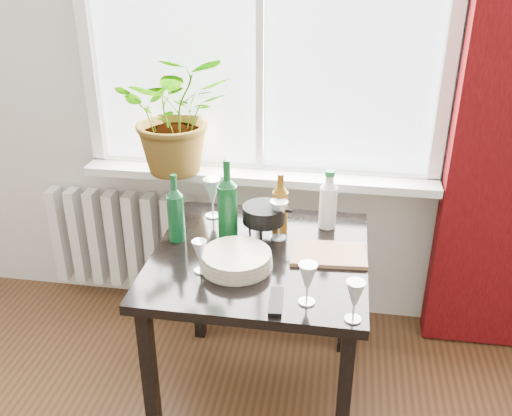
% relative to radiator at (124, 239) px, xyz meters
% --- Properties ---
extents(window, '(1.72, 0.08, 1.62)m').
position_rel_radiator_xyz_m(window, '(0.75, 0.04, 1.22)').
color(window, white).
rests_on(window, ground).
extents(windowsill, '(1.72, 0.20, 0.04)m').
position_rel_radiator_xyz_m(windowsill, '(0.75, -0.03, 0.44)').
color(windowsill, silver).
rests_on(windowsill, ground).
extents(radiator, '(0.80, 0.10, 0.55)m').
position_rel_radiator_xyz_m(radiator, '(0.00, 0.00, 0.00)').
color(radiator, silver).
rests_on(radiator, ground).
extents(table, '(0.85, 0.85, 0.74)m').
position_rel_radiator_xyz_m(table, '(0.85, -0.63, 0.27)').
color(table, black).
rests_on(table, ground).
extents(potted_plant, '(0.61, 0.56, 0.58)m').
position_rel_radiator_xyz_m(potted_plant, '(0.37, -0.08, 0.75)').
color(potted_plant, '#2D7920').
rests_on(potted_plant, windowsill).
extents(wine_bottle_left, '(0.09, 0.09, 0.29)m').
position_rel_radiator_xyz_m(wine_bottle_left, '(0.49, -0.57, 0.51)').
color(wine_bottle_left, '#0D4420').
rests_on(wine_bottle_left, table).
extents(wine_bottle_right, '(0.10, 0.10, 0.35)m').
position_rel_radiator_xyz_m(wine_bottle_right, '(0.70, -0.52, 0.54)').
color(wine_bottle_right, '#0D441B').
rests_on(wine_bottle_right, table).
extents(bottle_amber, '(0.09, 0.09, 0.27)m').
position_rel_radiator_xyz_m(bottle_amber, '(0.91, -0.44, 0.50)').
color(bottle_amber, '#693D0B').
rests_on(bottle_amber, table).
extents(cleaning_bottle, '(0.09, 0.09, 0.26)m').
position_rel_radiator_xyz_m(cleaning_bottle, '(1.10, -0.35, 0.49)').
color(cleaning_bottle, silver).
rests_on(cleaning_bottle, table).
extents(wineglass_front_right, '(0.07, 0.07, 0.16)m').
position_rel_radiator_xyz_m(wineglass_front_right, '(1.06, -0.93, 0.44)').
color(wineglass_front_right, silver).
rests_on(wineglass_front_right, table).
extents(wineglass_far_right, '(0.08, 0.08, 0.15)m').
position_rel_radiator_xyz_m(wineglass_far_right, '(1.22, -1.00, 0.44)').
color(wineglass_far_right, '#B0B5BE').
rests_on(wineglass_far_right, table).
extents(wineglass_back_center, '(0.09, 0.09, 0.18)m').
position_rel_radiator_xyz_m(wineglass_back_center, '(0.91, -0.49, 0.45)').
color(wineglass_back_center, silver).
rests_on(wineglass_back_center, table).
extents(wineglass_back_left, '(0.10, 0.10, 0.19)m').
position_rel_radiator_xyz_m(wineglass_back_left, '(0.59, -0.34, 0.45)').
color(wineglass_back_left, silver).
rests_on(wineglass_back_left, table).
extents(wineglass_front_left, '(0.06, 0.06, 0.13)m').
position_rel_radiator_xyz_m(wineglass_front_left, '(0.65, -0.80, 0.43)').
color(wineglass_front_left, silver).
rests_on(wineglass_front_left, table).
extents(plate_stack, '(0.35, 0.35, 0.06)m').
position_rel_radiator_xyz_m(plate_stack, '(0.78, -0.74, 0.39)').
color(plate_stack, beige).
rests_on(plate_stack, table).
extents(fondue_pot, '(0.22, 0.20, 0.14)m').
position_rel_radiator_xyz_m(fondue_pot, '(0.84, -0.48, 0.43)').
color(fondue_pot, black).
rests_on(fondue_pot, table).
extents(tv_remote, '(0.06, 0.16, 0.02)m').
position_rel_radiator_xyz_m(tv_remote, '(0.96, -0.96, 0.37)').
color(tv_remote, black).
rests_on(tv_remote, table).
extents(cutting_board, '(0.31, 0.21, 0.02)m').
position_rel_radiator_xyz_m(cutting_board, '(1.12, -0.60, 0.37)').
color(cutting_board, '#9F6C48').
rests_on(cutting_board, table).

